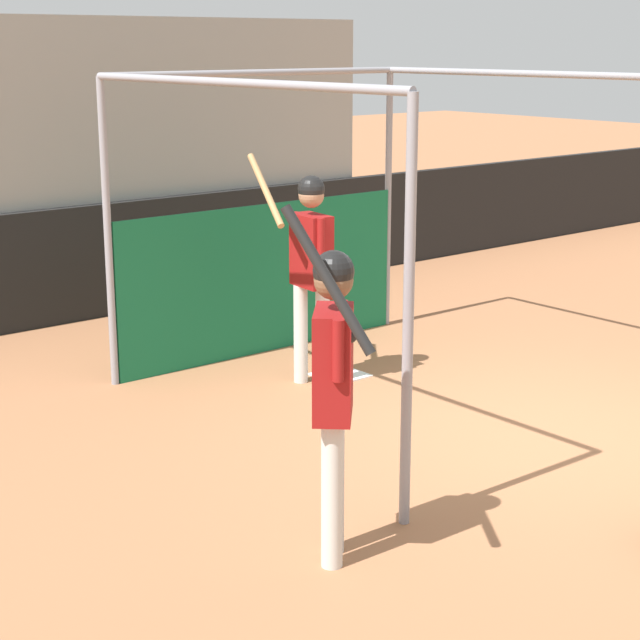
% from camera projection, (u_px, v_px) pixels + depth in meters
% --- Properties ---
extents(ground_plane, '(60.00, 60.00, 0.00)m').
position_uv_depth(ground_plane, '(553.00, 435.00, 8.57)').
color(ground_plane, '#9E6642').
extents(outfield_wall, '(24.00, 0.12, 1.29)m').
position_uv_depth(outfield_wall, '(168.00, 251.00, 12.71)').
color(outfield_wall, black).
rests_on(outfield_wall, ground).
extents(bleacher_section, '(5.95, 4.00, 3.37)m').
position_uv_depth(bleacher_section, '(81.00, 151.00, 13.98)').
color(bleacher_section, '#9E9E99').
rests_on(bleacher_section, ground).
extents(batting_cage, '(3.50, 3.90, 2.81)m').
position_uv_depth(batting_cage, '(304.00, 239.00, 10.12)').
color(batting_cage, gray).
rests_on(batting_cage, ground).
extents(home_plate, '(0.44, 0.44, 0.02)m').
position_uv_depth(home_plate, '(340.00, 375.00, 10.10)').
color(home_plate, white).
rests_on(home_plate, ground).
extents(player_batter, '(0.57, 0.92, 2.08)m').
position_uv_depth(player_batter, '(310.00, 258.00, 9.59)').
color(player_batter, silver).
rests_on(player_batter, ground).
extents(player_waiting, '(0.63, 0.77, 2.22)m').
position_uv_depth(player_waiting, '(333.00, 375.00, 6.23)').
color(player_waiting, silver).
rests_on(player_waiting, ground).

